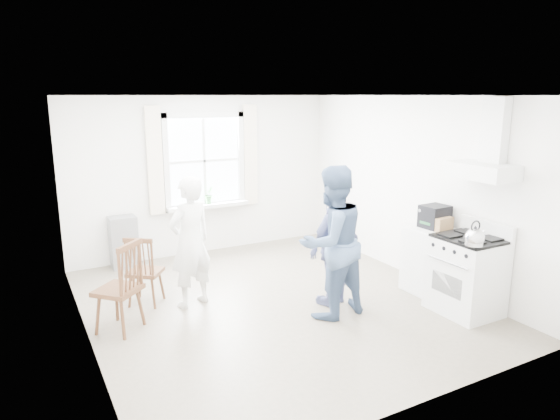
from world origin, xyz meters
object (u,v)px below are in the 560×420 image
at_px(gas_stove, 466,274).
at_px(windsor_chair_a, 126,277).
at_px(person_left, 190,242).
at_px(person_right, 335,247).
at_px(stereo_stack, 435,216).
at_px(person_mid, 332,242).
at_px(low_cabinet, 428,260).
at_px(windsor_chair_b, 141,264).

bearing_deg(gas_stove, windsor_chair_a, 158.91).
xyz_separation_m(windsor_chair_a, person_left, (0.87, 0.37, 0.18)).
relative_size(person_left, person_right, 1.10).
height_order(windsor_chair_a, person_left, person_left).
distance_m(gas_stove, stereo_stack, 0.89).
xyz_separation_m(person_left, person_mid, (1.37, -1.09, 0.08)).
distance_m(low_cabinet, person_mid, 1.63).
height_order(gas_stove, person_right, person_right).
height_order(windsor_chair_a, windsor_chair_b, windsor_chair_a).
distance_m(gas_stove, windsor_chair_a, 4.00).
bearing_deg(person_right, person_left, -43.90).
xyz_separation_m(windsor_chair_b, person_mid, (1.93, -1.33, 0.35)).
bearing_deg(windsor_chair_a, low_cabinet, -11.01).
relative_size(person_left, person_mid, 0.91).
distance_m(windsor_chair_a, person_right, 2.52).
distance_m(gas_stove, person_left, 3.40).
height_order(windsor_chair_b, person_right, person_right).
relative_size(stereo_stack, person_mid, 0.19).
bearing_deg(person_right, windsor_chair_b, -42.90).
height_order(windsor_chair_b, person_mid, person_mid).
bearing_deg(stereo_stack, person_left, 159.08).
bearing_deg(low_cabinet, windsor_chair_b, 158.86).
relative_size(gas_stove, low_cabinet, 1.24).
bearing_deg(gas_stove, person_mid, 154.24).
distance_m(low_cabinet, windsor_chair_a, 3.88).
relative_size(low_cabinet, person_left, 0.54).
distance_m(gas_stove, person_right, 1.62).
bearing_deg(person_mid, windsor_chair_a, -24.72).
bearing_deg(stereo_stack, person_right, 167.10).
height_order(stereo_stack, person_right, person_right).
relative_size(stereo_stack, windsor_chair_a, 0.33).
bearing_deg(low_cabinet, person_mid, 179.27).
relative_size(windsor_chair_a, person_right, 0.70).
bearing_deg(person_left, windsor_chair_a, 4.97).
xyz_separation_m(person_mid, person_right, (0.24, 0.27, -0.16)).
xyz_separation_m(windsor_chair_a, person_right, (2.48, -0.45, 0.11)).
distance_m(stereo_stack, person_mid, 1.60).
height_order(gas_stove, person_left, person_left).
height_order(low_cabinet, stereo_stack, stereo_stack).
distance_m(windsor_chair_b, person_mid, 2.37).
bearing_deg(windsor_chair_a, person_right, -10.35).
distance_m(gas_stove, low_cabinet, 0.70).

